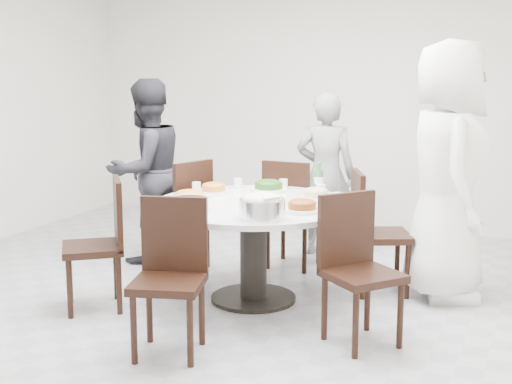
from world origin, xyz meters
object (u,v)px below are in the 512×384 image
at_px(rice_bowl, 262,209).
at_px(chair_n, 294,213).
at_px(diner_middle, 326,175).
at_px(diner_left, 146,171).
at_px(chair_sw, 92,245).
at_px(chair_nw, 179,214).
at_px(beverage_bottle, 319,178).
at_px(chair_s, 168,280).
at_px(chair_ne, 381,233).
at_px(soup_bowl, 189,204).
at_px(chair_se, 363,272).
at_px(dining_table, 253,252).
at_px(diner_right, 447,171).

bearing_deg(rice_bowl, chair_n, 101.75).
distance_m(chair_n, diner_middle, 0.58).
bearing_deg(diner_left, rice_bowl, 74.67).
height_order(chair_n, chair_sw, same).
bearing_deg(chair_nw, beverage_bottle, 109.79).
bearing_deg(chair_s, chair_ne, 45.81).
height_order(diner_middle, soup_bowl, diner_middle).
bearing_deg(diner_left, chair_sw, 34.13).
height_order(chair_s, diner_left, diner_left).
height_order(chair_s, diner_middle, diner_middle).
distance_m(chair_nw, chair_se, 2.17).
relative_size(diner_left, rice_bowl, 5.34).
distance_m(chair_se, soup_bowl, 1.32).
relative_size(chair_sw, chair_s, 1.00).
relative_size(chair_ne, chair_sw, 1.00).
relative_size(diner_left, beverage_bottle, 6.74).
distance_m(diner_middle, soup_bowl, 1.92).
height_order(dining_table, chair_n, chair_n).
distance_m(rice_bowl, soup_bowl, 0.58).
relative_size(chair_ne, beverage_bottle, 3.94).
xyz_separation_m(dining_table, diner_right, (1.29, 0.66, 0.59)).
height_order(chair_s, rice_bowl, chair_s).
xyz_separation_m(chair_nw, diner_middle, (1.03, 0.91, 0.28)).
bearing_deg(diner_right, chair_n, 57.42).
height_order(chair_ne, chair_s, same).
distance_m(diner_right, beverage_bottle, 0.98).
bearing_deg(soup_bowl, chair_nw, 123.00).
distance_m(chair_s, soup_bowl, 0.81).
xyz_separation_m(dining_table, chair_ne, (0.83, 0.56, 0.10)).
bearing_deg(chair_nw, diner_left, -84.84).
height_order(chair_s, chair_se, same).
xyz_separation_m(chair_nw, chair_se, (1.90, -1.05, 0.00)).
height_order(rice_bowl, soup_bowl, rice_bowl).
bearing_deg(chair_n, dining_table, 94.20).
relative_size(chair_s, diner_left, 0.58).
bearing_deg(diner_right, chair_se, 145.10).
bearing_deg(chair_ne, diner_middle, 14.70).
height_order(rice_bowl, beverage_bottle, beverage_bottle).
height_order(diner_middle, diner_left, diner_left).
relative_size(chair_s, soup_bowl, 3.41).
bearing_deg(dining_table, diner_middle, 86.23).
bearing_deg(chair_se, dining_table, 101.46).
xyz_separation_m(chair_sw, soup_bowl, (0.68, 0.21, 0.32)).
distance_m(dining_table, chair_n, 0.97).
xyz_separation_m(chair_n, chair_se, (1.00, -1.48, 0.00)).
height_order(diner_right, soup_bowl, diner_right).
relative_size(chair_ne, diner_middle, 0.63).
distance_m(chair_se, beverage_bottle, 1.29).
height_order(diner_middle, beverage_bottle, diner_middle).
height_order(chair_nw, diner_left, diner_left).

